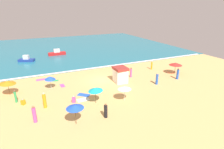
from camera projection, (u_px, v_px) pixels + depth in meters
ground_plane at (101, 80)px, 29.12m from camera, size 60.00×60.00×0.00m
ocean_water at (67, 48)px, 53.04m from camera, size 60.00×44.00×0.10m
wave_breaker_foam at (89, 69)px, 34.47m from camera, size 57.00×0.70×0.01m
lifeguard_cabana at (120, 75)px, 28.09m from camera, size 1.96×2.26×2.42m
beach_umbrella_0 at (50, 78)px, 25.51m from camera, size 2.13×2.14×1.97m
beach_umbrella_1 at (95, 89)px, 21.62m from camera, size 1.82×1.79×2.10m
beach_umbrella_2 at (125, 88)px, 22.19m from camera, size 2.19×2.20×1.96m
beach_umbrella_3 at (75, 107)px, 17.53m from camera, size 2.42×2.42×2.15m
beach_umbrella_4 at (7, 82)px, 23.56m from camera, size 2.27×2.25×2.13m
beach_umbrella_5 at (176, 64)px, 31.43m from camera, size 2.98×2.98×2.05m
beachgoer_0 at (23, 102)px, 21.72m from camera, size 0.57×0.57×0.77m
beachgoer_1 at (15, 96)px, 22.07m from camera, size 0.32×0.32×1.67m
beachgoer_2 at (44, 101)px, 20.85m from camera, size 0.47×0.47×1.95m
beachgoer_3 at (106, 111)px, 19.02m from camera, size 0.52×0.52×1.64m
beachgoer_4 at (152, 65)px, 34.08m from camera, size 0.34×0.34×1.64m
beachgoer_5 at (74, 99)px, 22.20m from camera, size 0.50×0.50×0.91m
beachgoer_6 at (178, 74)px, 29.35m from camera, size 0.49×0.49×1.86m
beachgoer_7 at (157, 79)px, 27.34m from camera, size 0.52×0.52×1.84m
beachgoer_8 at (131, 72)px, 30.22m from camera, size 0.43×0.43×1.70m
beachgoer_9 at (34, 115)px, 18.18m from camera, size 0.38×0.38×1.86m
beach_towel_0 at (55, 81)px, 29.02m from camera, size 1.23×1.09×0.01m
beach_towel_1 at (41, 80)px, 29.38m from camera, size 1.42×0.82×0.01m
beach_towel_2 at (83, 100)px, 22.96m from camera, size 1.57×1.07×0.01m
beach_towel_3 at (84, 95)px, 24.22m from camera, size 1.84×1.80×0.01m
beach_towel_4 at (62, 86)px, 27.15m from camera, size 0.72×1.32×0.01m
small_boat_0 at (57, 53)px, 44.30m from camera, size 4.11×1.23×1.52m
small_boat_1 at (26, 59)px, 39.03m from camera, size 3.50×2.51×1.36m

